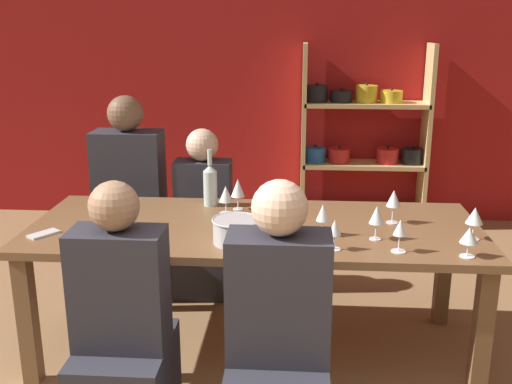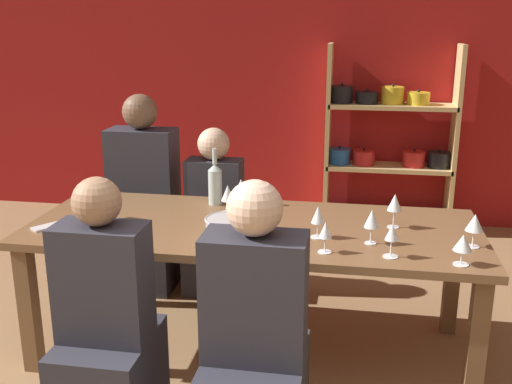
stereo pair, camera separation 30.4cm
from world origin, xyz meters
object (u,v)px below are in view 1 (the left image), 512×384
wine_glass_empty_b (238,188)px  wine_glass_empty_h (475,216)px  mixing_bowl (236,230)px  wine_glass_empty_d (377,216)px  wine_glass_empty_c (323,214)px  wine_glass_red_a (400,229)px  wine_glass_empty_f (469,236)px  dining_table (255,240)px  person_far_a (204,231)px  wine_bottle_green (210,184)px  wine_glass_empty_g (394,199)px  cell_phone (44,234)px  person_near_b (124,352)px  wine_glass_red_b (226,195)px  person_far_b (132,219)px  wine_glass_white_a (335,229)px  person_near_a (278,360)px  wine_glass_empty_e (272,212)px  wine_glass_empty_a (103,201)px  shelf_unit (361,154)px

wine_glass_empty_b → wine_glass_empty_h: size_ratio=1.08×
mixing_bowl → wine_glass_empty_d: 0.68m
wine_glass_empty_d → wine_glass_empty_h: 0.47m
wine_glass_empty_c → wine_glass_red_a: size_ratio=1.03×
wine_glass_red_a → wine_glass_empty_f: bearing=-7.5°
dining_table → person_far_a: person_far_a is taller
wine_glass_empty_b → wine_bottle_green: bearing=158.0°
wine_glass_empty_h → wine_glass_empty_g: bearing=147.9°
wine_glass_empty_b → cell_phone: wine_glass_empty_b is taller
wine_bottle_green → wine_glass_empty_d: size_ratio=1.94×
mixing_bowl → person_near_b: person_near_b is taller
dining_table → wine_glass_empty_d: 0.65m
wine_glass_red_b → wine_glass_empty_b: bearing=52.3°
wine_glass_red_a → person_near_b: (-1.17, -0.45, -0.41)m
wine_glass_empty_d → person_far_b: 1.79m
wine_bottle_green → person_far_b: (-0.60, 0.45, -0.38)m
wine_glass_white_a → person_near_a: size_ratio=0.12×
wine_glass_empty_d → wine_glass_red_b: 0.85m
wine_glass_empty_e → wine_glass_empty_d: bearing=-5.2°
wine_glass_red_a → wine_glass_empty_h: 0.43m
mixing_bowl → wine_glass_empty_a: bearing=162.2°
wine_glass_red_a → wine_glass_empty_c: bearing=150.3°
wine_glass_empty_a → wine_glass_empty_f: wine_glass_empty_a is taller
wine_bottle_green → cell_phone: bearing=-144.1°
wine_glass_empty_e → wine_glass_empty_f: wine_glass_empty_e is taller
wine_glass_empty_h → person_far_a: 1.77m
wine_glass_empty_e → person_far_b: bearing=137.3°
shelf_unit → wine_glass_empty_h: size_ratio=9.66×
person_far_a → wine_glass_empty_b: bearing=118.8°
wine_bottle_green → wine_glass_empty_d: bearing=-29.5°
wine_bottle_green → wine_glass_empty_a: wine_bottle_green is taller
dining_table → person_near_b: size_ratio=2.01×
mixing_bowl → person_near_a: person_near_a is taller
wine_glass_empty_b → wine_glass_empty_e: wine_glass_empty_b is taller
wine_glass_empty_b → wine_glass_empty_f: (1.10, -0.62, -0.02)m
wine_glass_empty_g → wine_bottle_green: bearing=166.4°
wine_bottle_green → wine_glass_red_a: size_ratio=2.10×
wine_glass_empty_a → wine_glass_empty_d: (1.39, -0.14, -0.00)m
wine_glass_empty_h → person_far_b: size_ratio=0.13×
wine_glass_red_b → person_far_a: bearing=110.6°
dining_table → wine_glass_empty_d: wine_glass_empty_d is taller
wine_bottle_green → wine_glass_empty_b: size_ratio=1.87×
dining_table → wine_bottle_green: size_ratio=7.09×
wine_glass_empty_d → person_near_b: (-1.09, -0.61, -0.42)m
wine_glass_white_a → wine_glass_red_b: bearing=138.2°
wine_glass_empty_d → person_far_a: 1.43m
shelf_unit → person_near_b: bearing=-113.0°
dining_table → wine_glass_empty_g: 0.75m
wine_glass_empty_e → wine_glass_red_b: 0.41m
wine_bottle_green → cell_phone: size_ratio=2.02×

